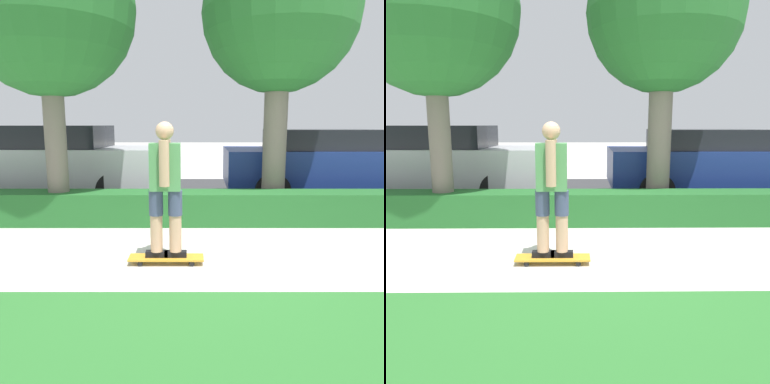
# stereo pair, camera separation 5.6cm
# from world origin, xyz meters

# --- Properties ---
(ground_plane) EXTENTS (60.00, 60.00, 0.00)m
(ground_plane) POSITION_xyz_m (0.00, 0.00, 0.00)
(ground_plane) COLOR beige
(street_asphalt) EXTENTS (13.06, 5.00, 0.01)m
(street_asphalt) POSITION_xyz_m (0.00, 4.20, 0.00)
(street_asphalt) COLOR #38383A
(street_asphalt) RESTS_ON ground_plane
(hedge_row) EXTENTS (13.06, 0.60, 0.53)m
(hedge_row) POSITION_xyz_m (0.00, 1.60, 0.26)
(hedge_row) COLOR #236028
(hedge_row) RESTS_ON ground_plane
(skateboard) EXTENTS (0.88, 0.24, 0.08)m
(skateboard) POSITION_xyz_m (-0.51, -0.21, 0.07)
(skateboard) COLOR gold
(skateboard) RESTS_ON ground_plane
(skater_person) EXTENTS (0.48, 0.40, 1.56)m
(skater_person) POSITION_xyz_m (-0.51, -0.21, 0.91)
(skater_person) COLOR black
(skater_person) RESTS_ON skateboard
(tree_near) EXTENTS (2.68, 2.68, 4.70)m
(tree_near) POSITION_xyz_m (-2.39, 1.64, 3.33)
(tree_near) COLOR #70665B
(tree_near) RESTS_ON ground_plane
(tree_mid) EXTENTS (2.59, 2.59, 4.71)m
(tree_mid) POSITION_xyz_m (1.24, 2.19, 3.37)
(tree_mid) COLOR #70665B
(tree_mid) RESTS_ON ground_plane
(parked_car_front) EXTENTS (4.34, 2.06, 1.59)m
(parked_car_front) POSITION_xyz_m (-3.05, 3.61, 0.85)
(parked_car_front) COLOR #B7B7BC
(parked_car_front) RESTS_ON ground_plane
(parked_car_middle) EXTENTS (4.40, 2.06, 1.51)m
(parked_car_middle) POSITION_xyz_m (2.67, 3.61, 0.81)
(parked_car_middle) COLOR navy
(parked_car_middle) RESTS_ON ground_plane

